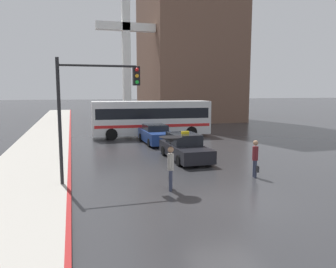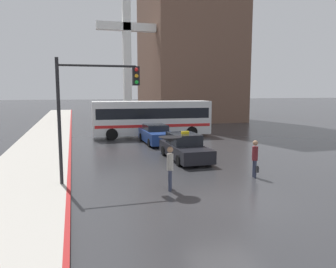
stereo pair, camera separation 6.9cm
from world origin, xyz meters
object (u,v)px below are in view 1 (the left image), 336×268
at_px(monument_cross, 126,48).
at_px(traffic_light, 94,98).
at_px(taxi, 185,148).
at_px(sedan_red, 156,135).
at_px(city_bus, 151,117).
at_px(pedestrian_with_umbrella, 171,148).
at_px(pedestrian_man, 255,157).

bearing_deg(monument_cross, traffic_light, -102.45).
xyz_separation_m(taxi, sedan_red, (-0.14, 6.23, -0.01)).
height_order(taxi, sedan_red, taxi).
distance_m(city_bus, pedestrian_with_umbrella, 15.54).
bearing_deg(pedestrian_with_umbrella, traffic_light, 81.44).
height_order(sedan_red, pedestrian_with_umbrella, pedestrian_with_umbrella).
bearing_deg(pedestrian_with_umbrella, monument_cross, 17.31).
bearing_deg(pedestrian_man, traffic_light, -83.31).
bearing_deg(traffic_light, pedestrian_man, -7.54).
height_order(sedan_red, monument_cross, monument_cross).
height_order(pedestrian_with_umbrella, traffic_light, traffic_light).
distance_m(sedan_red, monument_cross, 16.90).
height_order(taxi, pedestrian_man, pedestrian_man).
xyz_separation_m(city_bus, pedestrian_with_umbrella, (-2.89, -15.26, -0.02)).
bearing_deg(taxi, monument_cross, -90.34).
bearing_deg(pedestrian_man, pedestrian_with_umbrella, -65.36).
bearing_deg(taxi, sedan_red, -88.68).
xyz_separation_m(taxi, monument_cross, (0.12, 20.99, 8.21)).
height_order(pedestrian_with_umbrella, monument_cross, monument_cross).
bearing_deg(pedestrian_man, city_bus, -160.22).
distance_m(pedestrian_man, monument_cross, 26.95).
bearing_deg(sedan_red, taxi, 91.32).
height_order(sedan_red, city_bus, city_bus).
bearing_deg(traffic_light, city_bus, 67.14).
distance_m(taxi, sedan_red, 6.23).
bearing_deg(pedestrian_man, monument_cross, -162.11).
distance_m(taxi, pedestrian_man, 5.05).
distance_m(sedan_red, pedestrian_man, 11.12).
bearing_deg(sedan_red, pedestrian_man, 99.92).
relative_size(city_bus, monument_cross, 0.65).
bearing_deg(traffic_light, taxi, 35.27).
relative_size(taxi, traffic_light, 0.91).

